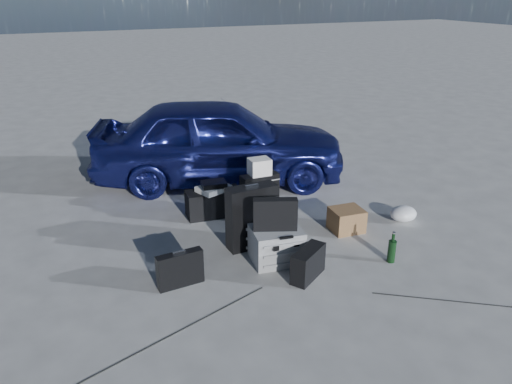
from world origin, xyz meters
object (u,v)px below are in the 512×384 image
green_bottle (392,248)px  suitcase_left (252,217)px  pelican_case (276,245)px  suitcase_right (260,196)px  car (219,141)px  duffel_bag (213,203)px  cardboard_box (346,220)px  briefcase (180,269)px

green_bottle → suitcase_left: bearing=142.1°
pelican_case → suitcase_right: 1.10m
car → suitcase_right: size_ratio=6.40×
pelican_case → duffel_bag: size_ratio=0.76×
car → duffel_bag: 1.30m
green_bottle → duffel_bag: bearing=125.0°
pelican_case → cardboard_box: size_ratio=1.40×
pelican_case → green_bottle: bearing=-17.4°
car → suitcase_right: bearing=-160.0°
duffel_bag → cardboard_box: 1.64m
pelican_case → green_bottle: pelican_case is taller
duffel_bag → green_bottle: 2.25m
cardboard_box → green_bottle: (0.02, -0.80, 0.03)m
green_bottle → pelican_case: bearing=154.2°
cardboard_box → car: bearing=109.5°
pelican_case → duffel_bag: pelican_case is taller
briefcase → green_bottle: (2.12, -0.49, -0.01)m
duffel_bag → briefcase: bearing=-116.3°
suitcase_left → suitcase_right: size_ratio=1.27×
pelican_case → duffel_bag: (-0.21, 1.32, -0.02)m
green_bottle → suitcase_right: bearing=116.3°
suitcase_right → green_bottle: (0.78, -1.58, -0.11)m
duffel_bag → cardboard_box: duffel_bag is taller
pelican_case → suitcase_right: size_ratio=0.91×
briefcase → suitcase_right: size_ratio=0.81×
pelican_case → cardboard_box: 1.10m
briefcase → suitcase_left: (0.94, 0.43, 0.18)m
pelican_case → suitcase_right: (0.30, 1.05, 0.09)m
suitcase_left → pelican_case: bearing=-77.7°
pelican_case → briefcase: pelican_case is taller
suitcase_left → car: bearing=76.8°
suitcase_left → suitcase_right: bearing=56.5°
car → pelican_case: 2.49m
suitcase_left → cardboard_box: suitcase_left is taller
briefcase → cardboard_box: size_ratio=1.24×
car → green_bottle: car is taller
pelican_case → car: bearing=91.4°
suitcase_left → cardboard_box: (1.16, -0.12, -0.22)m
suitcase_right → duffel_bag: bearing=149.9°
pelican_case → suitcase_right: bearing=82.5°
suitcase_left → green_bottle: (1.18, -0.92, -0.19)m
cardboard_box → green_bottle: 0.80m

